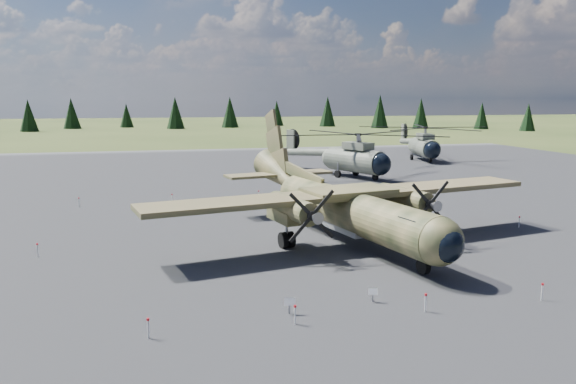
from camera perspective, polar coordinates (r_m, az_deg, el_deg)
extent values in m
plane|color=#565F2A|center=(37.67, 1.54, -4.97)|extent=(500.00, 500.00, 0.00)
cube|color=#5B5B60|center=(47.15, -1.64, -2.02)|extent=(120.00, 120.00, 0.04)
cylinder|color=#323B20|center=(36.61, 6.52, -1.98)|extent=(5.93, 17.14, 2.64)
sphere|color=#323B20|center=(29.90, 15.06, -4.86)|extent=(3.04, 3.04, 2.58)
sphere|color=black|center=(29.53, 15.70, -5.16)|extent=(2.24, 2.24, 1.90)
cube|color=black|center=(30.87, 13.32, -2.99)|extent=(2.14, 1.85, 0.52)
cone|color=#323B20|center=(46.14, -0.67, 1.71)|extent=(3.81, 6.86, 3.97)
cube|color=gray|center=(37.62, 5.74, -3.34)|extent=(2.87, 5.89, 0.47)
cube|color=#384122|center=(36.80, 6.17, -0.20)|extent=(27.40, 8.53, 0.33)
cube|color=#323B20|center=(36.77, 6.18, 0.12)|extent=(6.21, 4.44, 0.33)
cylinder|color=#323B20|center=(34.67, 0.39, -1.61)|extent=(2.35, 5.08, 1.41)
cube|color=#323B20|center=(35.46, -0.13, -2.37)|extent=(2.02, 3.42, 0.75)
cone|color=gray|center=(31.99, 2.74, -2.57)|extent=(0.87, 0.97, 0.72)
cylinder|color=black|center=(35.82, -0.13, -4.88)|extent=(1.02, 1.18, 1.04)
cylinder|color=#323B20|center=(39.00, 11.71, -0.57)|extent=(2.35, 5.08, 1.41)
cube|color=#323B20|center=(39.71, 11.04, -1.26)|extent=(2.02, 3.42, 0.75)
cone|color=gray|center=(36.64, 14.56, -1.32)|extent=(0.87, 0.97, 0.72)
cylinder|color=black|center=(40.03, 10.96, -3.51)|extent=(1.02, 1.18, 1.04)
cube|color=#323B20|center=(42.86, 1.30, 1.87)|extent=(1.66, 7.02, 1.58)
cube|color=#384122|center=(46.56, -0.91, 1.83)|extent=(9.27, 3.82, 0.21)
cylinder|color=gray|center=(30.99, 13.63, -6.14)|extent=(0.16, 0.16, 0.85)
cylinder|color=black|center=(31.17, 13.58, -7.35)|extent=(0.50, 0.93, 0.88)
cylinder|color=gray|center=(67.41, 6.81, 3.18)|extent=(5.86, 8.49, 2.80)
sphere|color=black|center=(64.63, 9.32, 2.80)|extent=(3.40, 3.40, 2.57)
sphere|color=gray|center=(70.32, 4.51, 3.48)|extent=(3.40, 3.40, 2.57)
cube|color=gray|center=(66.92, 7.11, 4.67)|extent=(3.20, 4.05, 0.84)
cylinder|color=gray|center=(66.86, 7.13, 5.39)|extent=(0.53, 0.53, 1.12)
cylinder|color=gray|center=(73.42, 2.30, 4.06)|extent=(4.78, 9.10, 1.60)
cube|color=gray|center=(76.54, 0.28, 5.34)|extent=(0.87, 1.53, 2.69)
cylinder|color=black|center=(76.78, 0.51, 5.36)|extent=(1.25, 2.68, 2.91)
cylinder|color=black|center=(65.29, 8.85, 1.50)|extent=(0.60, 0.82, 0.76)
cylinder|color=black|center=(67.53, 5.07, 1.84)|extent=(0.67, 0.95, 0.90)
cylinder|color=gray|center=(67.46, 5.08, 2.33)|extent=(0.21, 0.21, 1.62)
cylinder|color=black|center=(69.61, 6.90, 2.03)|extent=(0.67, 0.95, 0.90)
cylinder|color=gray|center=(69.53, 6.91, 2.51)|extent=(0.21, 0.21, 1.62)
cylinder|color=gray|center=(87.90, 13.64, 4.41)|extent=(4.02, 8.17, 2.72)
sphere|color=black|center=(84.20, 14.42, 4.12)|extent=(2.89, 2.89, 2.50)
sphere|color=gray|center=(91.63, 12.91, 4.63)|extent=(2.89, 2.89, 2.50)
cube|color=gray|center=(87.36, 13.77, 5.51)|extent=(2.42, 3.74, 0.81)
cylinder|color=gray|center=(87.31, 13.79, 6.05)|extent=(0.45, 0.45, 1.09)
cylinder|color=gray|center=(95.50, 12.23, 5.07)|extent=(2.50, 9.29, 1.55)
cube|color=gray|center=(99.33, 11.61, 6.04)|extent=(0.50, 1.54, 2.61)
cylinder|color=black|center=(99.43, 11.83, 6.04)|extent=(0.55, 2.79, 2.82)
cylinder|color=black|center=(84.96, 14.25, 3.14)|extent=(0.43, 0.78, 0.74)
cylinder|color=black|center=(88.87, 12.45, 3.48)|extent=(0.47, 0.91, 0.87)
cylinder|color=gray|center=(88.81, 12.46, 3.85)|extent=(0.18, 0.18, 1.58)
cylinder|color=black|center=(89.73, 14.25, 3.47)|extent=(0.47, 0.91, 0.87)
cylinder|color=gray|center=(89.67, 14.26, 3.83)|extent=(0.18, 0.18, 1.58)
cube|color=gray|center=(25.26, 0.15, -11.65)|extent=(0.10, 0.10, 0.59)
cube|color=white|center=(25.11, 0.18, -11.09)|extent=(0.51, 0.29, 0.33)
cube|color=gray|center=(26.97, 8.60, -10.45)|extent=(0.09, 0.09, 0.52)
cube|color=white|center=(26.85, 8.65, -9.98)|extent=(0.45, 0.29, 0.29)
cylinder|color=white|center=(23.50, -14.00, -13.35)|extent=(0.07, 0.07, 0.80)
cylinder|color=red|center=(23.35, -14.04, -12.44)|extent=(0.12, 0.12, 0.10)
cylinder|color=white|center=(24.15, 0.72, -12.42)|extent=(0.07, 0.07, 0.80)
cylinder|color=red|center=(24.00, 0.73, -11.53)|extent=(0.12, 0.12, 0.10)
cylinder|color=white|center=(26.19, 13.79, -10.91)|extent=(0.07, 0.07, 0.80)
cylinder|color=red|center=(26.05, 13.83, -10.09)|extent=(0.12, 0.12, 0.10)
cylinder|color=white|center=(29.34, 24.40, -9.27)|extent=(0.07, 0.07, 0.80)
cylinder|color=red|center=(29.22, 24.45, -8.52)|extent=(0.12, 0.12, 0.10)
cylinder|color=white|center=(52.38, -20.46, -1.01)|extent=(0.07, 0.07, 0.80)
cylinder|color=red|center=(52.32, -20.49, -0.58)|extent=(0.12, 0.12, 0.10)
cylinder|color=white|center=(52.01, -11.69, -0.68)|extent=(0.07, 0.07, 0.80)
cylinder|color=red|center=(51.94, -11.70, -0.24)|extent=(0.12, 0.12, 0.10)
cylinder|color=white|center=(52.86, -3.00, -0.33)|extent=(0.07, 0.07, 0.80)
cylinder|color=red|center=(52.79, -3.00, 0.10)|extent=(0.12, 0.12, 0.10)
cylinder|color=white|center=(54.87, 5.24, 0.01)|extent=(0.07, 0.07, 0.80)
cylinder|color=red|center=(54.81, 5.25, 0.42)|extent=(0.12, 0.12, 0.10)
cylinder|color=white|center=(57.93, 12.75, 0.32)|extent=(0.07, 0.07, 0.80)
cylinder|color=red|center=(57.87, 12.77, 0.71)|extent=(0.12, 0.12, 0.10)
cylinder|color=white|center=(36.99, -24.09, -5.45)|extent=(0.07, 0.07, 0.80)
cylinder|color=red|center=(36.89, -24.13, -4.85)|extent=(0.12, 0.12, 0.10)
cylinder|color=white|center=(44.72, 22.43, -2.86)|extent=(0.07, 0.07, 0.80)
cylinder|color=red|center=(44.64, 22.46, -2.35)|extent=(0.12, 0.12, 0.10)
cone|color=black|center=(178.92, 23.19, 7.01)|extent=(4.49, 4.49, 8.01)
cone|color=black|center=(185.49, 19.08, 7.35)|extent=(4.60, 4.60, 8.21)
cone|color=black|center=(184.09, 13.34, 7.80)|extent=(5.32, 5.32, 9.51)
cone|color=black|center=(184.88, 9.31, 8.11)|extent=(5.96, 5.96, 10.64)
cone|color=black|center=(192.59, 4.04, 8.19)|extent=(5.68, 5.68, 10.14)
cone|color=black|center=(197.10, -1.15, 8.02)|extent=(4.82, 4.82, 8.60)
cone|color=black|center=(185.49, -5.92, 8.09)|extent=(5.59, 5.59, 9.99)
cone|color=black|center=(180.51, -11.38, 7.90)|extent=(5.55, 5.55, 9.91)
cone|color=black|center=(192.49, -16.09, 7.49)|extent=(4.35, 4.35, 7.76)
cone|color=black|center=(189.88, -21.13, 7.47)|extent=(5.35, 5.35, 9.56)
cone|color=black|center=(178.48, -24.87, 7.08)|extent=(5.13, 5.13, 9.16)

